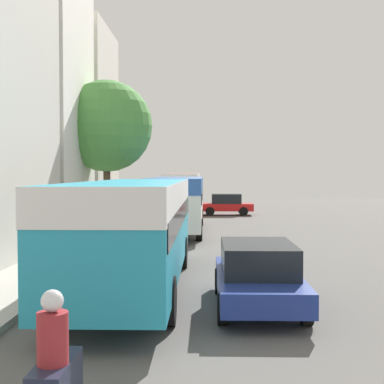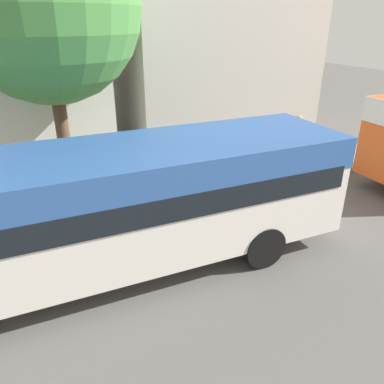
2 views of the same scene
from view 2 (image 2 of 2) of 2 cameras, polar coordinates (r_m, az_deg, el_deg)
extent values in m
cube|color=silver|center=(7.91, -14.64, -2.25)|extent=(2.56, 11.07, 2.31)
cube|color=#2D569E|center=(7.59, -15.29, 3.19)|extent=(2.59, 11.13, 0.69)
cube|color=black|center=(7.79, -14.87, -0.36)|extent=(2.61, 10.63, 0.51)
cylinder|color=black|center=(10.40, 3.67, -1.80)|extent=(0.28, 1.00, 1.00)
cylinder|color=black|center=(8.66, 10.87, -8.17)|extent=(0.28, 1.00, 1.00)
cylinder|color=#232838|center=(12.49, 5.12, 3.19)|extent=(0.28, 0.28, 0.83)
cylinder|color=black|center=(12.23, 5.25, 6.52)|extent=(0.34, 0.34, 0.70)
sphere|color=tan|center=(12.09, 5.34, 8.60)|extent=(0.23, 0.23, 0.23)
cylinder|color=#232838|center=(15.15, 15.47, 6.29)|extent=(0.35, 0.35, 0.83)
cylinder|color=#4C6B4C|center=(14.94, 15.80, 9.06)|extent=(0.43, 0.43, 0.69)
sphere|color=tan|center=(14.83, 16.00, 10.76)|extent=(0.23, 0.23, 0.23)
cylinder|color=brown|center=(11.15, -18.79, 6.65)|extent=(0.36, 0.36, 3.54)
sphere|color=#47893D|center=(10.68, -21.60, 24.87)|extent=(4.68, 4.68, 4.68)
camera|label=1|loc=(27.15, -99.02, -8.99)|focal=50.00mm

